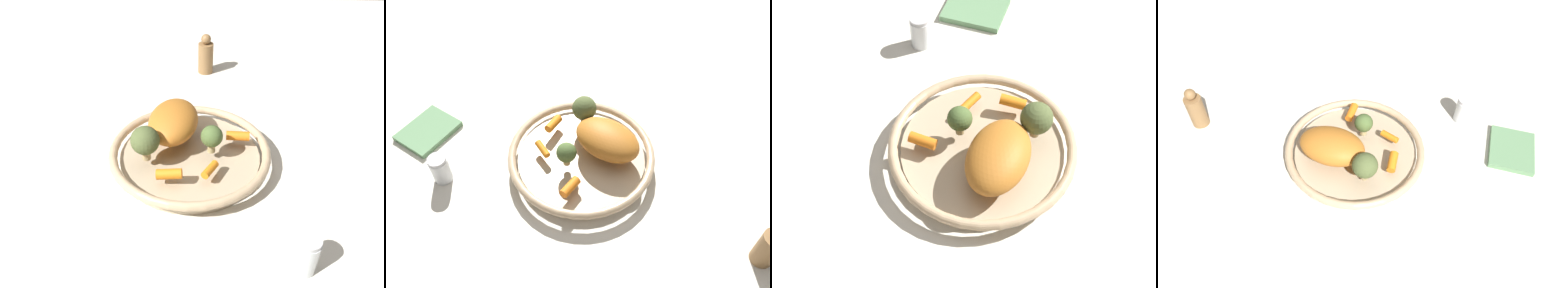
% 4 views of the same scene
% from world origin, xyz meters
% --- Properties ---
extents(ground_plane, '(2.27, 2.27, 0.00)m').
position_xyz_m(ground_plane, '(0.00, 0.00, 0.00)').
color(ground_plane, silver).
extents(serving_bowl, '(0.34, 0.34, 0.05)m').
position_xyz_m(serving_bowl, '(0.00, 0.00, 0.02)').
color(serving_bowl, tan).
rests_on(serving_bowl, ground_plane).
extents(roast_chicken_piece, '(0.13, 0.17, 0.07)m').
position_xyz_m(roast_chicken_piece, '(0.04, -0.05, 0.08)').
color(roast_chicken_piece, '#BB6D25').
rests_on(roast_chicken_piece, serving_bowl).
extents(baby_carrot_back, '(0.04, 0.05, 0.02)m').
position_xyz_m(baby_carrot_back, '(-0.04, 0.08, 0.05)').
color(baby_carrot_back, orange).
rests_on(baby_carrot_back, serving_bowl).
extents(baby_carrot_near_rim, '(0.05, 0.02, 0.03)m').
position_xyz_m(baby_carrot_near_rim, '(0.04, 0.10, 0.06)').
color(baby_carrot_near_rim, orange).
rests_on(baby_carrot_near_rim, serving_bowl).
extents(baby_carrot_left, '(0.05, 0.03, 0.02)m').
position_xyz_m(baby_carrot_left, '(-0.10, -0.03, 0.06)').
color(baby_carrot_left, orange).
rests_on(baby_carrot_left, serving_bowl).
extents(broccoli_floret_small, '(0.05, 0.05, 0.06)m').
position_xyz_m(broccoli_floret_small, '(-0.05, 0.01, 0.08)').
color(broccoli_floret_small, tan).
rests_on(broccoli_floret_small, serving_bowl).
extents(broccoli_floret_edge, '(0.06, 0.06, 0.08)m').
position_xyz_m(broccoli_floret_edge, '(0.09, 0.04, 0.09)').
color(broccoli_floret_edge, tan).
rests_on(broccoli_floret_edge, serving_bowl).
extents(salt_shaker, '(0.04, 0.04, 0.07)m').
position_xyz_m(salt_shaker, '(-0.19, 0.26, 0.04)').
color(salt_shaker, silver).
rests_on(salt_shaker, ground_plane).
extents(pepper_mill, '(0.04, 0.04, 0.12)m').
position_xyz_m(pepper_mill, '(-0.03, -0.43, 0.05)').
color(pepper_mill, olive).
rests_on(pepper_mill, ground_plane).
extents(dish_towel, '(0.14, 0.12, 0.01)m').
position_xyz_m(dish_towel, '(-0.10, 0.39, 0.01)').
color(dish_towel, '#669366').
rests_on(dish_towel, ground_plane).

